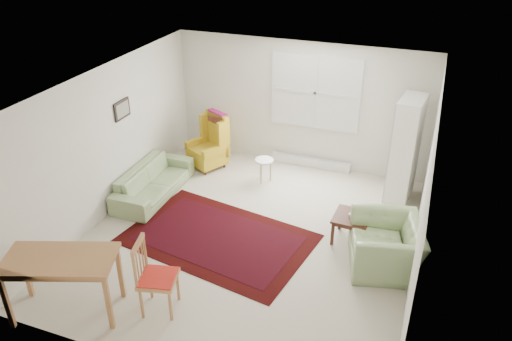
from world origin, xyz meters
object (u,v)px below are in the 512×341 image
(armchair, at_px, (386,241))
(cabinet, at_px, (405,150))
(stool, at_px, (264,170))
(desk_chair, at_px, (158,277))
(sofa, at_px, (153,176))
(desk, at_px, (65,285))
(wingback_chair, at_px, (207,142))
(coffee_table, at_px, (351,228))

(armchair, height_order, cabinet, cabinet)
(stool, bearing_deg, armchair, -35.37)
(stool, relative_size, desk_chair, 0.44)
(sofa, bearing_deg, armchair, -98.86)
(desk, bearing_deg, stool, 73.47)
(cabinet, bearing_deg, desk_chair, -117.03)
(sofa, bearing_deg, cabinet, -71.79)
(sofa, relative_size, wingback_chair, 1.67)
(armchair, bearing_deg, coffee_table, -142.25)
(wingback_chair, height_order, desk_chair, wingback_chair)
(sofa, bearing_deg, stool, -56.57)
(sofa, bearing_deg, coffee_table, -93.09)
(stool, bearing_deg, cabinet, 6.38)
(armchair, xyz_separation_m, wingback_chair, (-3.74, 1.91, 0.13))
(sofa, bearing_deg, desk, -171.40)
(armchair, distance_m, cabinet, 2.11)
(wingback_chair, xyz_separation_m, cabinet, (3.74, 0.13, 0.39))
(wingback_chair, bearing_deg, coffee_table, 3.08)
(wingback_chair, distance_m, stool, 1.31)
(sofa, height_order, stool, sofa)
(sofa, distance_m, wingback_chair, 1.40)
(sofa, height_order, coffee_table, sofa)
(sofa, relative_size, cabinet, 0.98)
(sofa, height_order, armchair, armchair)
(coffee_table, xyz_separation_m, stool, (-1.91, 1.31, 0.01))
(sofa, relative_size, armchair, 1.68)
(wingback_chair, height_order, coffee_table, wingback_chair)
(cabinet, relative_size, desk, 1.38)
(sofa, relative_size, desk, 1.36)
(armchair, relative_size, cabinet, 0.58)
(armchair, bearing_deg, desk, -71.66)
(armchair, distance_m, coffee_table, 0.76)
(wingback_chair, xyz_separation_m, coffee_table, (3.17, -1.46, -0.33))
(desk, distance_m, desk_chair, 1.19)
(wingback_chair, bearing_deg, stool, 21.11)
(desk, relative_size, desk_chair, 1.30)
(coffee_table, relative_size, desk, 0.40)
(armchair, height_order, wingback_chair, wingback_chair)
(armchair, xyz_separation_m, cabinet, (0.00, 2.04, 0.52))
(armchair, relative_size, stool, 2.39)
(sofa, distance_m, desk, 3.01)
(armchair, height_order, desk_chair, desk_chair)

